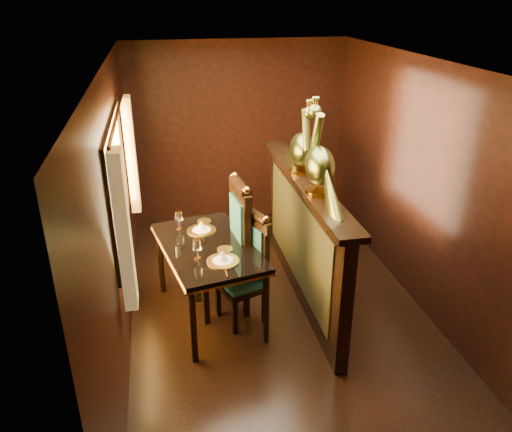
# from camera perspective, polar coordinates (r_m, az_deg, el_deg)

# --- Properties ---
(ground) EXTENTS (5.00, 5.00, 0.00)m
(ground) POSITION_cam_1_polar(r_m,az_deg,el_deg) (5.32, 2.57, -10.90)
(ground) COLOR black
(ground) RESTS_ON ground
(room_shell) EXTENTS (3.04, 5.04, 2.52)m
(room_shell) POSITION_cam_1_polar(r_m,az_deg,el_deg) (4.59, 1.85, 5.41)
(room_shell) COLOR black
(room_shell) RESTS_ON ground
(partition) EXTENTS (0.26, 2.70, 1.36)m
(partition) POSITION_cam_1_polar(r_m,az_deg,el_deg) (5.27, 5.34, -2.28)
(partition) COLOR black
(partition) RESTS_ON ground
(dining_table) EXTENTS (1.10, 1.53, 1.02)m
(dining_table) POSITION_cam_1_polar(r_m,az_deg,el_deg) (4.91, -5.59, -4.05)
(dining_table) COLOR black
(dining_table) RESTS_ON ground
(chair_left) EXTENTS (0.55, 0.56, 1.18)m
(chair_left) POSITION_cam_1_polar(r_m,az_deg,el_deg) (4.93, -0.68, -5.47)
(chair_left) COLOR black
(chair_left) RESTS_ON ground
(chair_right) EXTENTS (0.57, 0.59, 1.43)m
(chair_right) POSITION_cam_1_polar(r_m,az_deg,el_deg) (5.03, -2.68, -3.20)
(chair_right) COLOR black
(chair_right) RESTS_ON ground
(peacock_left) EXTENTS (0.27, 0.72, 0.85)m
(peacock_left) POSITION_cam_1_polar(r_m,az_deg,el_deg) (4.51, 7.38, 7.61)
(peacock_left) COLOR #1B5230
(peacock_left) RESTS_ON partition
(peacock_right) EXTENTS (0.25, 0.66, 0.79)m
(peacock_right) POSITION_cam_1_polar(r_m,az_deg,el_deg) (5.04, 5.35, 9.17)
(peacock_right) COLOR #1B5230
(peacock_right) RESTS_ON partition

